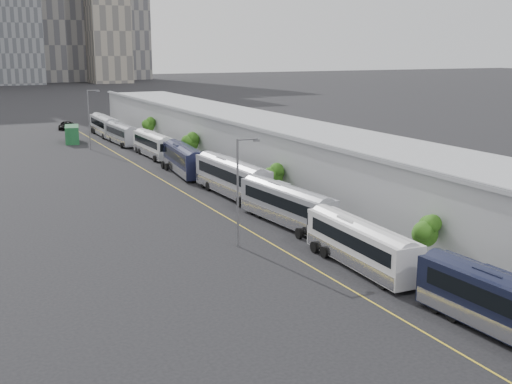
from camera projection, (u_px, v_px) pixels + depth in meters
sidewalk at (307, 201)px, 69.07m from camera, size 10.00×170.00×0.12m
lane_line at (217, 212)px, 64.59m from camera, size 0.12×160.00×0.02m
depot at (339, 166)px, 70.02m from camera, size 12.45×160.40×7.20m
bus_1 at (511, 314)px, 36.05m from camera, size 3.18×12.58×3.64m
bus_2 at (360, 248)px, 47.89m from camera, size 2.88×12.22×3.55m
bus_3 at (287, 208)px, 59.69m from camera, size 3.59×12.86×3.71m
bus_4 at (232, 181)px, 71.24m from camera, size 3.23×14.07×4.09m
bus_5 at (184, 162)px, 83.71m from camera, size 3.89×13.12×3.78m
bus_6 at (153, 147)px, 97.02m from camera, size 2.82×12.61×3.68m
bus_7 at (122, 136)px, 109.73m from camera, size 2.82×12.04×3.50m
bus_8 at (104, 127)px, 120.55m from camera, size 2.89×13.00×3.79m
tree_1 at (425, 230)px, 47.35m from camera, size 1.96×1.96×3.97m
tree_2 at (273, 175)px, 68.48m from camera, size 2.22×2.22×4.04m
tree_3 at (190, 141)px, 90.48m from camera, size 2.39×2.39×4.50m
tree_4 at (148, 124)px, 108.55m from camera, size 2.06×2.06×4.57m
street_lamp_near at (240, 185)px, 52.30m from camera, size 2.04×0.22×9.02m
street_lamp_far at (90, 116)px, 103.27m from camera, size 2.04×0.22×9.61m
shipping_container at (72, 134)px, 111.61m from camera, size 3.36×6.55×2.92m
suv at (66, 125)px, 130.20m from camera, size 4.04×6.12×1.56m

